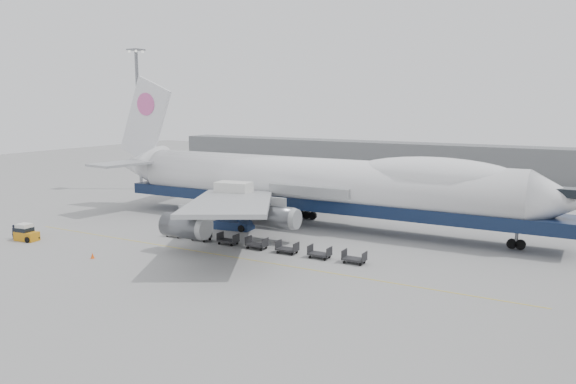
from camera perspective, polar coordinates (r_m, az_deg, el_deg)
The scene contains 16 objects.
ground at distance 63.96m, azimuth -2.27°, elevation -5.39°, with size 260.00×260.00×0.00m, color gray.
apron_line at distance 59.12m, azimuth -5.34°, elevation -6.64°, with size 60.00×0.15×0.01m, color gold.
hangar at distance 130.45m, azimuth 10.23°, elevation 3.47°, with size 110.00×8.00×7.00m, color slate.
floodlight_mast at distance 106.96m, azimuth -14.95°, elevation 7.88°, with size 2.40×2.40×25.43m.
airliner at distance 72.86m, azimuth 3.09°, elevation 0.91°, with size 67.00×55.30×19.98m.
catering_truck at distance 71.42m, azimuth -5.51°, elevation -1.07°, with size 5.03×3.77×6.05m.
baggage_tug at distance 72.53m, azimuth -25.09°, elevation -3.80°, with size 2.84×1.72×1.98m.
ground_worker at distance 73.95m, azimuth -26.06°, elevation -3.66°, with size 0.62×0.41×1.70m, color black.
traffic_cone at distance 61.91m, azimuth -19.24°, elevation -6.13°, with size 0.41×0.41×0.60m.
dolly_0 at distance 68.98m, azimuth -11.36°, elevation -4.04°, with size 2.30×1.35×1.30m.
dolly_1 at distance 66.58m, azimuth -8.83°, elevation -4.44°, with size 2.30×1.35×1.30m.
dolly_2 at distance 64.31m, azimuth -6.11°, elevation -4.87°, with size 2.30×1.35×1.30m.
dolly_3 at distance 62.21m, azimuth -3.19°, elevation -5.31°, with size 2.30×1.35×1.30m.
dolly_4 at distance 60.28m, azimuth -0.08°, elevation -5.77°, with size 2.30×1.35×1.30m.
dolly_5 at distance 58.54m, azimuth 3.23°, elevation -6.24°, with size 2.30×1.35×1.30m.
dolly_6 at distance 57.01m, azimuth 6.74°, elevation -6.71°, with size 2.30×1.35×1.30m.
Camera 1 is at (32.55, -52.67, 16.03)m, focal length 35.00 mm.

